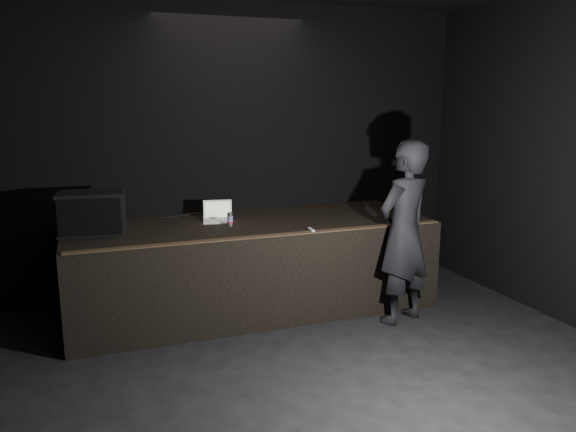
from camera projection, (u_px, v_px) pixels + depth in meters
The scene contains 10 objects.
room_walls at pixel (369, 151), 3.57m from camera, with size 6.10×7.10×3.52m.
stage_riser at pixel (251, 265), 6.39m from camera, with size 4.00×1.50×1.00m, color black.
riser_lip at pixel (270, 235), 5.64m from camera, with size 3.92×0.10×0.01m, color brown.
stage_monitor at pixel (92, 213), 5.71m from camera, with size 0.70×0.54×0.43m.
cable at pixel (192, 215), 6.64m from camera, with size 0.02×0.02×0.80m, color black.
laptop at pixel (218, 216), 6.34m from camera, with size 0.38×0.35×0.22m.
beer_can at pixel (230, 219), 6.07m from camera, with size 0.06×0.06×0.15m.
plastic_cup at pixel (222, 223), 6.03m from camera, with size 0.07×0.07×0.09m, color white.
wii_remote at pixel (311, 230), 5.84m from camera, with size 0.03×0.14×0.03m, color white.
person at pixel (403, 233), 5.89m from camera, with size 0.71×0.47×1.95m, color black.
Camera 1 is at (-1.71, -3.19, 2.34)m, focal length 35.00 mm.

